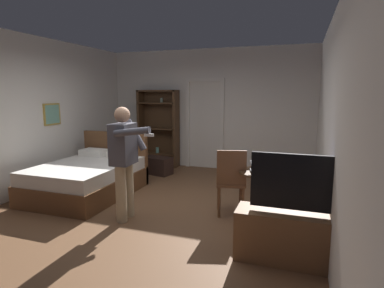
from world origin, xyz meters
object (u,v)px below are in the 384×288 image
(bed, at_px, (90,177))
(wooden_chair, at_px, (231,179))
(person_blue_shirt, at_px, (124,156))
(tv_flatscreen, at_px, (298,233))
(bookshelf, at_px, (159,125))
(bottle_on_table, at_px, (274,166))
(suitcase_dark, at_px, (158,166))
(laptop, at_px, (262,168))
(side_table, at_px, (263,187))

(bed, bearing_deg, wooden_chair, -3.72)
(person_blue_shirt, bearing_deg, tv_flatscreen, -10.97)
(bookshelf, distance_m, bottle_on_table, 4.03)
(wooden_chair, xyz_separation_m, person_blue_shirt, (-1.38, -0.62, 0.37))
(bottle_on_table, bearing_deg, suitcase_dark, 144.22)
(bottle_on_table, bearing_deg, person_blue_shirt, -164.42)
(bookshelf, bearing_deg, person_blue_shirt, -73.06)
(tv_flatscreen, bearing_deg, bed, 160.67)
(laptop, relative_size, wooden_chair, 0.40)
(wooden_chair, bearing_deg, suitcase_dark, 138.04)
(bed, xyz_separation_m, side_table, (3.06, -0.16, 0.17))
(tv_flatscreen, distance_m, side_table, 1.20)
(tv_flatscreen, distance_m, laptop, 1.23)
(side_table, bearing_deg, bed, 177.05)
(laptop, distance_m, person_blue_shirt, 1.93)
(bed, distance_m, wooden_chair, 2.61)
(laptop, distance_m, wooden_chair, 0.49)
(tv_flatscreen, xyz_separation_m, bottle_on_table, (-0.35, 1.01, 0.47))
(side_table, relative_size, wooden_chair, 0.71)
(bottle_on_table, distance_m, person_blue_shirt, 2.06)
(wooden_chair, xyz_separation_m, suitcase_dark, (-2.05, 1.85, -0.35))
(bottle_on_table, height_order, person_blue_shirt, person_blue_shirt)
(bottle_on_table, bearing_deg, side_table, 150.26)
(bed, xyz_separation_m, laptop, (3.04, -0.20, 0.45))
(bed, bearing_deg, suitcase_dark, 72.11)
(bookshelf, distance_m, laptop, 3.89)
(side_table, bearing_deg, suitcase_dark, 143.91)
(bottle_on_table, xyz_separation_m, person_blue_shirt, (-1.99, -0.55, 0.11))
(bookshelf, bearing_deg, laptop, -43.45)
(side_table, distance_m, bottle_on_table, 0.36)
(side_table, relative_size, bottle_on_table, 2.87)
(side_table, height_order, suitcase_dark, side_table)
(person_blue_shirt, bearing_deg, wooden_chair, 24.25)
(bookshelf, height_order, tv_flatscreen, bookshelf)
(tv_flatscreen, bearing_deg, wooden_chair, 131.56)
(wooden_chair, distance_m, suitcase_dark, 2.78)
(bookshelf, distance_m, tv_flatscreen, 5.03)
(wooden_chair, bearing_deg, bookshelf, 131.98)
(laptop, bearing_deg, suitcase_dark, 143.07)
(side_table, bearing_deg, bottle_on_table, -29.74)
(bookshelf, height_order, laptop, bookshelf)
(bottle_on_table, height_order, wooden_chair, wooden_chair)
(person_blue_shirt, bearing_deg, laptop, 17.95)
(tv_flatscreen, distance_m, wooden_chair, 1.45)
(bed, relative_size, tv_flatscreen, 1.50)
(laptop, distance_m, bottle_on_table, 0.17)
(bookshelf, xyz_separation_m, laptop, (2.82, -2.67, -0.25))
(bed, xyz_separation_m, tv_flatscreen, (3.55, -1.24, 0.03))
(bed, height_order, person_blue_shirt, person_blue_shirt)
(tv_flatscreen, height_order, laptop, tv_flatscreen)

